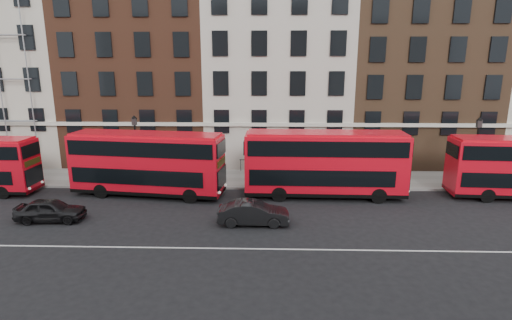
{
  "coord_description": "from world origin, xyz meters",
  "views": [
    {
      "loc": [
        -0.92,
        -20.81,
        9.31
      ],
      "look_at": [
        -1.65,
        5.0,
        3.0
      ],
      "focal_mm": 28.0,
      "sensor_mm": 36.0,
      "label": 1
    }
  ],
  "objects_px": {
    "bus_b": "(147,162)",
    "bus_c": "(324,163)",
    "car_front": "(253,213)",
    "car_rear": "(51,210)"
  },
  "relations": [
    {
      "from": "bus_b",
      "to": "bus_c",
      "type": "height_order",
      "value": "bus_c"
    },
    {
      "from": "bus_b",
      "to": "car_front",
      "type": "xyz_separation_m",
      "value": [
        7.74,
        -5.13,
        -1.74
      ]
    },
    {
      "from": "bus_b",
      "to": "car_front",
      "type": "distance_m",
      "value": 9.45
    },
    {
      "from": "car_front",
      "to": "bus_b",
      "type": "bearing_deg",
      "value": 56.51
    },
    {
      "from": "bus_c",
      "to": "bus_b",
      "type": "bearing_deg",
      "value": -178.77
    },
    {
      "from": "car_rear",
      "to": "car_front",
      "type": "xyz_separation_m",
      "value": [
        12.25,
        -0.19,
        0.01
      ]
    },
    {
      "from": "bus_c",
      "to": "car_rear",
      "type": "height_order",
      "value": "bus_c"
    },
    {
      "from": "bus_b",
      "to": "car_rear",
      "type": "distance_m",
      "value": 6.91
    },
    {
      "from": "bus_b",
      "to": "car_front",
      "type": "bearing_deg",
      "value": -25.82
    },
    {
      "from": "bus_c",
      "to": "car_front",
      "type": "relative_size",
      "value": 2.66
    }
  ]
}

